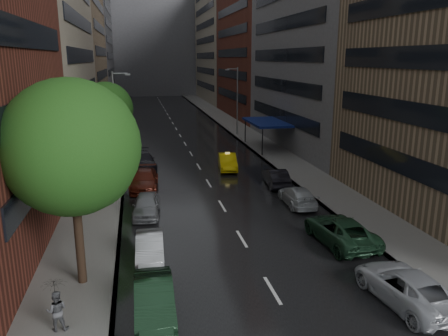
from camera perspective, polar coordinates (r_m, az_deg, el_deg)
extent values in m
cube|color=black|center=(64.37, -6.10, 4.84)|extent=(14.00, 140.00, 0.01)
cube|color=gray|center=(64.19, -14.15, 4.52)|extent=(4.00, 140.00, 0.15)
cube|color=gray|center=(65.78, 1.76, 5.17)|extent=(4.00, 140.00, 0.15)
cube|color=#937A5B|center=(77.83, -18.74, 13.92)|extent=(8.00, 28.00, 22.00)
cube|color=slate|center=(108.02, -17.10, 18.17)|extent=(8.00, 32.00, 38.00)
cube|color=slate|center=(53.48, 11.93, 15.64)|extent=(8.00, 28.00, 24.00)
cube|color=maroon|center=(80.37, 3.89, 19.60)|extent=(8.00, 28.00, 36.00)
cube|color=gray|center=(109.32, -0.41, 16.09)|extent=(8.00, 32.00, 28.00)
cube|color=slate|center=(131.52, -9.21, 16.46)|extent=(40.00, 14.00, 32.00)
cylinder|color=#382619|center=(21.22, -18.45, -7.96)|extent=(0.40, 0.40, 5.28)
sphere|color=#1E5116|center=(20.12, -19.33, 2.57)|extent=(6.03, 6.03, 6.03)
cylinder|color=#382619|center=(33.21, -15.93, -0.47)|extent=(0.40, 0.40, 4.56)
sphere|color=#1E5116|center=(32.55, -16.34, 5.37)|extent=(5.22, 5.22, 5.22)
cylinder|color=#382619|center=(44.35, -14.87, 3.16)|extent=(0.40, 0.40, 4.51)
sphere|color=#1E5116|center=(43.86, -15.15, 7.49)|extent=(5.15, 5.15, 5.15)
imported|color=yellow|center=(41.62, 0.46, 0.83)|extent=(2.15, 4.76, 1.52)
imported|color=#16311D|center=(18.92, -9.12, -16.58)|extent=(1.61, 4.58, 1.51)
imported|color=silver|center=(23.70, -9.68, -10.19)|extent=(1.55, 4.12, 1.35)
imported|color=slate|center=(29.97, -10.12, -4.81)|extent=(2.11, 4.43, 1.46)
imported|color=#4C190F|center=(36.00, -10.39, -1.53)|extent=(2.59, 5.44, 1.53)
imported|color=black|center=(42.69, -10.60, 0.98)|extent=(2.77, 5.70, 1.60)
imported|color=silver|center=(21.16, 22.72, -14.07)|extent=(2.96, 5.57, 1.49)
imported|color=#1A3A25|center=(26.12, 14.95, -7.89)|extent=(2.89, 5.71, 1.55)
imported|color=silver|center=(32.05, 9.58, -3.63)|extent=(2.06, 4.71, 1.35)
imported|color=black|center=(36.52, 6.84, -1.23)|extent=(1.96, 4.55, 1.46)
imported|color=#57585C|center=(18.72, -21.02, -17.01)|extent=(0.79, 0.62, 1.63)
imported|color=black|center=(18.32, -21.26, -14.77)|extent=(0.96, 0.98, 0.88)
cylinder|color=gray|center=(43.70, -14.03, 6.24)|extent=(0.18, 0.18, 9.00)
cube|color=gray|center=(43.30, -12.48, 11.84)|extent=(0.50, 0.22, 0.16)
cylinder|color=gray|center=(60.10, 1.75, 8.71)|extent=(0.18, 0.18, 9.00)
cube|color=gray|center=(59.54, 0.44, 12.72)|extent=(0.50, 0.22, 0.16)
cube|color=navy|center=(50.98, 5.61, 5.97)|extent=(4.00, 8.00, 0.25)
cylinder|color=black|center=(47.18, 5.04, 3.48)|extent=(0.12, 0.12, 3.00)
cylinder|color=black|center=(54.41, 2.79, 4.94)|extent=(0.12, 0.12, 3.00)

